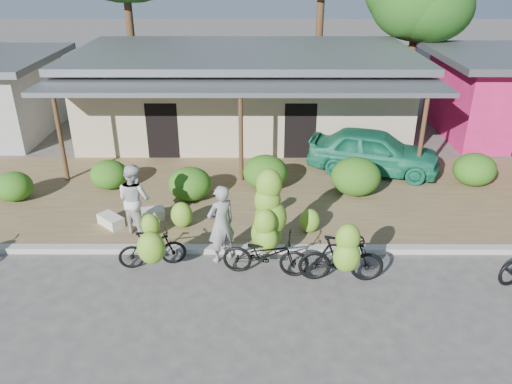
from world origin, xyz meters
TOP-DOWN VIEW (x-y plane):
  - ground at (0.00, 0.00)m, footprint 100.00×100.00m
  - sidewalk at (0.00, 5.00)m, footprint 60.00×6.00m
  - curb at (0.00, 2.00)m, footprint 60.00×0.25m
  - shop_main at (0.00, 10.93)m, footprint 13.00×8.50m
  - shop_pink at (10.50, 10.99)m, footprint 6.00×6.00m
  - hedge_0 at (-6.63, 4.64)m, footprint 1.11×1.00m
  - hedge_1 at (-4.05, 5.48)m, footprint 1.15×1.04m
  - hedge_2 at (-1.46, 4.70)m, footprint 1.27×1.14m
  - hedge_3 at (0.75, 5.47)m, footprint 1.37×1.23m
  - hedge_4 at (3.45, 5.06)m, footprint 1.48×1.33m
  - hedge_5 at (7.27, 5.75)m, footprint 1.32×1.18m
  - bike_left at (-1.91, 1.21)m, footprint 1.63×1.28m
  - bike_center at (0.73, 1.34)m, footprint 2.06×1.33m
  - bike_right at (2.38, 0.68)m, footprint 1.93×1.20m
  - loose_banana_a at (-2.24, 2.62)m, footprint 0.48×0.41m
  - loose_banana_b at (-1.49, 3.05)m, footprint 0.58×0.49m
  - loose_banana_c at (1.87, 2.79)m, footprint 0.53×0.45m
  - sack_near at (-2.46, 3.44)m, footprint 0.93×0.62m
  - sack_far at (-3.41, 3.12)m, footprint 0.81×0.79m
  - vendor at (-0.34, 1.67)m, footprint 0.86×0.80m
  - bystander at (-2.62, 2.80)m, footprint 1.16×1.11m
  - teal_van at (4.33, 6.81)m, footprint 4.56×2.85m

SIDE VIEW (x-z plane):
  - ground at x=0.00m, z-range 0.00..0.00m
  - sidewalk at x=0.00m, z-range 0.00..0.12m
  - curb at x=0.00m, z-range 0.00..0.15m
  - sack_far at x=-3.41m, z-range 0.12..0.40m
  - sack_near at x=-2.46m, z-range 0.12..0.42m
  - loose_banana_a at x=-2.24m, z-range 0.12..0.73m
  - loose_banana_c at x=1.87m, z-range 0.12..0.78m
  - loose_banana_b at x=-1.49m, z-range 0.12..0.84m
  - hedge_0 at x=-6.63m, z-range 0.12..0.99m
  - hedge_1 at x=-4.05m, z-range 0.12..1.02m
  - bike_left at x=-1.91m, z-range -0.05..1.24m
  - hedge_2 at x=-1.46m, z-range 0.12..1.11m
  - hedge_5 at x=7.27m, z-range 0.12..1.15m
  - hedge_3 at x=0.75m, z-range 0.12..1.19m
  - hedge_4 at x=3.45m, z-range 0.12..1.27m
  - bike_right at x=2.38m, z-range -0.17..1.61m
  - teal_van at x=4.33m, z-range 0.12..1.57m
  - bike_center at x=0.73m, z-range -0.30..2.09m
  - vendor at x=-0.34m, z-range 0.00..1.97m
  - bystander at x=-2.62m, z-range 0.12..2.01m
  - shop_pink at x=10.50m, z-range 0.05..3.30m
  - shop_main at x=0.00m, z-range 0.05..3.40m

